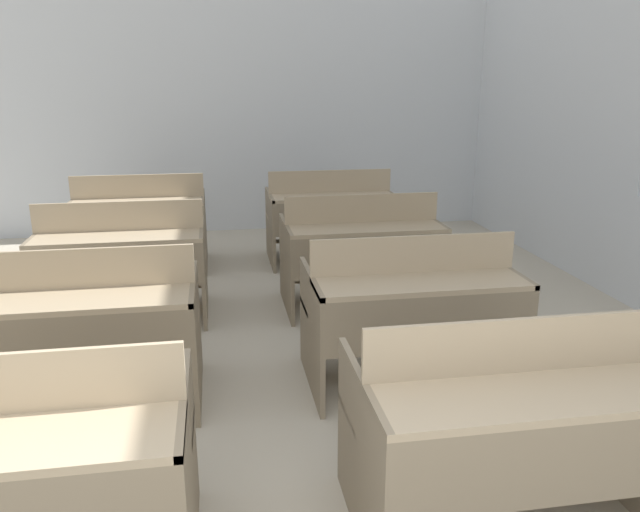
{
  "coord_description": "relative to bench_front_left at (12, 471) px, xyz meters",
  "views": [
    {
      "loc": [
        -0.02,
        -0.43,
        1.76
      ],
      "look_at": [
        0.56,
        3.04,
        0.76
      ],
      "focal_mm": 35.0,
      "sensor_mm": 36.0,
      "label": 1
    }
  ],
  "objects": [
    {
      "name": "bench_front_right",
      "position": [
        1.82,
        0.0,
        0.0
      ],
      "size": [
        1.2,
        0.77,
        0.91
      ],
      "color": "#82735C",
      "rests_on": "ground_plane"
    },
    {
      "name": "bench_second_left",
      "position": [
        -0.0,
        1.3,
        0.0
      ],
      "size": [
        1.2,
        0.77,
        0.91
      ],
      "color": "#7A6B54",
      "rests_on": "ground_plane"
    },
    {
      "name": "bench_second_right",
      "position": [
        1.83,
        1.28,
        0.0
      ],
      "size": [
        1.2,
        0.77,
        0.91
      ],
      "color": "#7F7059",
      "rests_on": "ground_plane"
    },
    {
      "name": "wall_back",
      "position": [
        0.76,
        5.42,
        0.99
      ],
      "size": [
        6.52,
        0.06,
        2.92
      ],
      "color": "silver",
      "rests_on": "ground_plane"
    },
    {
      "name": "bench_back_left",
      "position": [
        0.02,
        3.92,
        0.0
      ],
      "size": [
        1.2,
        0.77,
        0.91
      ],
      "color": "#7C6D56",
      "rests_on": "ground_plane"
    },
    {
      "name": "bench_third_left",
      "position": [
        0.03,
        2.61,
        0.0
      ],
      "size": [
        1.2,
        0.77,
        0.91
      ],
      "color": "#7D6E57",
      "rests_on": "ground_plane"
    },
    {
      "name": "bench_third_right",
      "position": [
        1.83,
        2.59,
        0.0
      ],
      "size": [
        1.2,
        0.77,
        0.91
      ],
      "color": "#786952",
      "rests_on": "ground_plane"
    },
    {
      "name": "bench_back_right",
      "position": [
        1.83,
        3.91,
        0.0
      ],
      "size": [
        1.2,
        0.77,
        0.91
      ],
      "color": "#7E6F58",
      "rests_on": "ground_plane"
    },
    {
      "name": "bench_front_left",
      "position": [
        0.0,
        0.0,
        0.0
      ],
      "size": [
        1.2,
        0.77,
        0.91
      ],
      "color": "#80715A",
      "rests_on": "ground_plane"
    }
  ]
}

